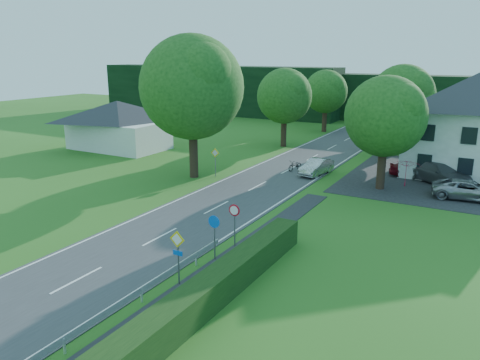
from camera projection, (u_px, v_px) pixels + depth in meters
The scene contains 27 objects.
road at pixel (232, 200), 33.17m from camera, with size 7.00×80.00×0.04m, color #3B3B3E.
parking_pad at pixel (437, 180), 38.42m from camera, with size 14.00×16.00×0.04m, color #242427.
line_edge_left at pixel (194, 193), 34.70m from camera, with size 0.12×80.00×0.01m, color white.
line_edge_right at pixel (273, 207), 31.62m from camera, with size 0.12×80.00×0.01m, color white.
line_centre at pixel (232, 199), 33.16m from camera, with size 0.12×80.00×0.01m, color white, non-canonical shape.
tree_main at pixel (192, 108), 37.85m from camera, with size 9.40×9.40×11.64m, color #194815, non-canonical shape.
tree_left_far at pixel (284, 108), 51.24m from camera, with size 7.00×7.00×8.58m, color #194815, non-canonical shape.
tree_right_far at pixel (401, 110), 47.17m from camera, with size 7.40×7.40×9.09m, color #194815, non-canonical shape.
tree_left_back at pixel (325, 101), 61.16m from camera, with size 6.60×6.60×8.07m, color #194815, non-canonical shape.
tree_right_back at pixel (405, 109), 54.57m from camera, with size 6.20×6.20×7.56m, color #194815, non-canonical shape.
tree_right_mid at pixel (384, 134), 34.75m from camera, with size 7.00×7.00×8.58m, color #194815, non-canonical shape.
treeline_left at pixel (215, 90), 80.70m from camera, with size 44.00×6.00×8.00m, color black.
treeline_right at pixel (441, 101), 67.16m from camera, with size 30.00×5.00×7.00m, color black.
bungalow_left at pixel (118, 124), 50.34m from camera, with size 11.00×6.50×5.20m.
house_white at pixel (474, 124), 38.85m from camera, with size 10.60×8.40×8.60m.
streetlight at pixel (385, 127), 36.60m from camera, with size 2.03×0.18×8.00m.
sign_priority_right at pixel (178, 248), 20.56m from camera, with size 0.78×0.09×2.59m.
sign_roundabout at pixel (214, 229), 23.11m from camera, with size 0.64×0.08×2.37m.
sign_speed_limit at pixel (234, 215), 24.76m from camera, with size 0.64×0.11×2.37m.
sign_priority_left at pixel (215, 157), 39.04m from camera, with size 0.78×0.09×2.44m.
moving_car at pixel (316, 167), 39.89m from camera, with size 1.40×4.02×1.32m, color #B3B3B8.
motorcycle at pixel (295, 165), 41.26m from camera, with size 0.62×1.78×0.94m, color black.
parked_car_red at pixel (414, 169), 39.14m from camera, with size 1.59×3.95×1.34m, color maroon.
parked_car_silver_a at pixel (433, 162), 41.44m from camera, with size 1.50×4.31×1.42m, color silver.
parked_car_grey at pixel (439, 173), 37.28m from camera, with size 2.31×5.68×1.65m, color #4E4E53.
parked_car_silver_b at pixel (469, 190), 33.09m from camera, with size 2.26×4.91×1.36m, color #9C9CA2.
parasol at pixel (406, 173), 36.12m from camera, with size 2.29×2.33×2.10m, color red.
Camera 1 is at (16.04, -7.28, 10.05)m, focal length 35.00 mm.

